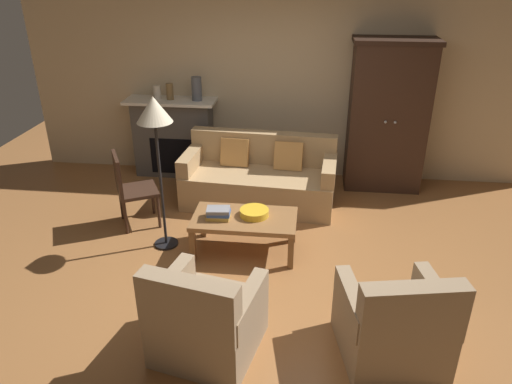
# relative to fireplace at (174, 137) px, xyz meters

# --- Properties ---
(ground_plane) EXTENTS (9.60, 9.60, 0.00)m
(ground_plane) POSITION_rel_fireplace_xyz_m (1.55, -2.30, -0.57)
(ground_plane) COLOR #9E6638
(back_wall) EXTENTS (7.20, 0.10, 2.80)m
(back_wall) POSITION_rel_fireplace_xyz_m (1.55, 0.25, 0.83)
(back_wall) COLOR beige
(back_wall) RESTS_ON ground
(fireplace) EXTENTS (1.26, 0.48, 1.12)m
(fireplace) POSITION_rel_fireplace_xyz_m (0.00, 0.00, 0.00)
(fireplace) COLOR #4C4947
(fireplace) RESTS_ON ground
(armoire) EXTENTS (1.06, 0.57, 2.00)m
(armoire) POSITION_rel_fireplace_xyz_m (2.95, -0.08, 0.43)
(armoire) COLOR #382319
(armoire) RESTS_ON ground
(couch) EXTENTS (1.97, 0.98, 0.86)m
(couch) POSITION_rel_fireplace_xyz_m (1.33, -0.78, -0.25)
(couch) COLOR tan
(couch) RESTS_ON ground
(coffee_table) EXTENTS (1.10, 0.60, 0.42)m
(coffee_table) POSITION_rel_fireplace_xyz_m (1.30, -1.98, -0.20)
(coffee_table) COLOR olive
(coffee_table) RESTS_ON ground
(fruit_bowl) EXTENTS (0.31, 0.31, 0.07)m
(fruit_bowl) POSITION_rel_fireplace_xyz_m (1.40, -1.94, -0.11)
(fruit_bowl) COLOR gold
(fruit_bowl) RESTS_ON coffee_table
(book_stack) EXTENTS (0.26, 0.19, 0.11)m
(book_stack) POSITION_rel_fireplace_xyz_m (1.03, -2.04, -0.09)
(book_stack) COLOR gold
(book_stack) RESTS_ON coffee_table
(mantel_vase_cream) EXTENTS (0.10, 0.10, 0.19)m
(mantel_vase_cream) POSITION_rel_fireplace_xyz_m (-0.18, -0.02, 0.65)
(mantel_vase_cream) COLOR beige
(mantel_vase_cream) RESTS_ON fireplace
(mantel_vase_bronze) EXTENTS (0.10, 0.10, 0.22)m
(mantel_vase_bronze) POSITION_rel_fireplace_xyz_m (0.00, -0.02, 0.66)
(mantel_vase_bronze) COLOR olive
(mantel_vase_bronze) RESTS_ON fireplace
(mantel_vase_slate) EXTENTS (0.14, 0.14, 0.32)m
(mantel_vase_slate) POSITION_rel_fireplace_xyz_m (0.38, -0.02, 0.71)
(mantel_vase_slate) COLOR #565B66
(mantel_vase_slate) RESTS_ON fireplace
(armchair_near_left) EXTENTS (0.91, 0.92, 0.88)m
(armchair_near_left) POSITION_rel_fireplace_xyz_m (1.20, -3.50, -0.25)
(armchair_near_left) COLOR #997F60
(armchair_near_left) RESTS_ON ground
(armchair_near_right) EXTENTS (0.90, 0.90, 0.88)m
(armchair_near_right) POSITION_rel_fireplace_xyz_m (2.66, -3.39, -0.25)
(armchair_near_right) COLOR #997F60
(armchair_near_right) RESTS_ON ground
(side_chair_wooden) EXTENTS (0.60, 0.60, 0.90)m
(side_chair_wooden) POSITION_rel_fireplace_xyz_m (-0.11, -1.55, -0.06)
(side_chair_wooden) COLOR #382319
(side_chair_wooden) RESTS_ON ground
(floor_lamp) EXTENTS (0.36, 0.36, 1.68)m
(floor_lamp) POSITION_rel_fireplace_xyz_m (0.41, -1.95, 0.88)
(floor_lamp) COLOR black
(floor_lamp) RESTS_ON ground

